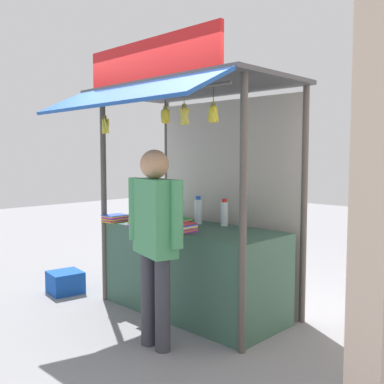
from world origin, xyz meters
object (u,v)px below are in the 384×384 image
magazine_stack_left (178,222)px  magazine_stack_front_left (115,218)px  water_bottle_center (174,207)px  magazine_stack_rear_center (144,223)px  vendor_person (155,230)px  banana_bunch_inner_right (213,114)px  plastic_crate (65,282)px  banana_bunch_inner_left (184,116)px  banana_bunch_leftmost (105,126)px  water_bottle_right (198,211)px  magazine_stack_far_right (180,228)px  banana_bunch_rightmost (165,116)px  water_bottle_back_left (224,213)px

magazine_stack_left → magazine_stack_front_left: 0.73m
water_bottle_center → magazine_stack_left: water_bottle_center is taller
magazine_stack_rear_center → water_bottle_center: bearing=97.7°
vendor_person → magazine_stack_left: bearing=140.8°
magazine_stack_rear_center → banana_bunch_inner_right: size_ratio=1.06×
plastic_crate → vendor_person: bearing=-7.4°
banana_bunch_inner_left → banana_bunch_leftmost: (-1.15, 0.00, -0.03)m
water_bottle_center → magazine_stack_front_left: (-0.38, -0.52, -0.11)m
water_bottle_right → magazine_stack_front_left: size_ratio=1.11×
magazine_stack_far_right → banana_bunch_rightmost: 1.03m
banana_bunch_inner_left → magazine_stack_far_right: bearing=142.2°
magazine_stack_far_right → magazine_stack_front_left: bearing=-179.5°
water_bottle_center → magazine_stack_far_right: size_ratio=0.96×
water_bottle_center → magazine_stack_left: bearing=-36.3°
water_bottle_back_left → banana_bunch_leftmost: bearing=-140.8°
magazine_stack_far_right → magazine_stack_rear_center: (-0.56, 0.02, -0.02)m
water_bottle_center → banana_bunch_rightmost: banana_bunch_rightmost is taller
banana_bunch_inner_left → vendor_person: (-0.01, -0.32, -0.93)m
magazine_stack_front_left → plastic_crate: magazine_stack_front_left is taller
magazine_stack_front_left → water_bottle_right: bearing=34.4°
banana_bunch_inner_left → banana_bunch_inner_right: (0.32, 0.00, -0.01)m
water_bottle_center → water_bottle_right: (0.37, -0.01, -0.01)m
plastic_crate → banana_bunch_inner_right: bearing=2.1°
banana_bunch_inner_right → magazine_stack_rear_center: bearing=169.5°
water_bottle_center → vendor_person: bearing=-50.3°
water_bottle_right → magazine_stack_left: water_bottle_right is taller
banana_bunch_leftmost → plastic_crate: 1.90m
magazine_stack_far_right → banana_bunch_inner_left: (0.24, -0.18, 1.00)m
water_bottle_right → banana_bunch_leftmost: banana_bunch_leftmost is taller
banana_bunch_inner_right → water_bottle_back_left: bearing=124.4°
magazine_stack_rear_center → plastic_crate: (-1.08, -0.29, -0.77)m
magazine_stack_rear_center → banana_bunch_rightmost: (0.56, -0.21, 1.03)m
water_bottle_right → magazine_stack_front_left: bearing=-145.6°
magazine_stack_front_left → banana_bunch_inner_right: size_ratio=0.92×
water_bottle_right → magazine_stack_left: size_ratio=1.11×
magazine_stack_front_left → vendor_person: bearing=-22.1°
water_bottle_back_left → vendor_person: vendor_person is taller
magazine_stack_left → magazine_stack_front_left: (-0.66, -0.31, 0.00)m
banana_bunch_inner_left → vendor_person: bearing=-92.6°
magazine_stack_far_right → banana_bunch_inner_left: 1.05m
water_bottle_right → banana_bunch_leftmost: bearing=-134.1°
magazine_stack_far_right → plastic_crate: 1.83m
plastic_crate → magazine_stack_far_right: bearing=9.1°
magazine_stack_rear_center → vendor_person: 0.94m
water_bottle_right → plastic_crate: 1.81m
banana_bunch_rightmost → banana_bunch_leftmost: bearing=179.8°
banana_bunch_leftmost → banana_bunch_inner_right: same height
water_bottle_center → magazine_stack_front_left: 0.65m
water_bottle_right → water_bottle_center: bearing=178.8°
magazine_stack_front_left → banana_bunch_inner_left: (1.23, -0.17, 1.01)m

